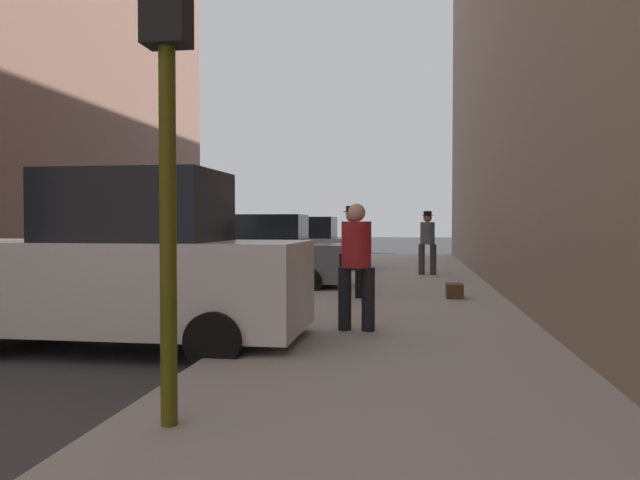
{
  "coord_description": "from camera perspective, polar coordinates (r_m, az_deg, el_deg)",
  "views": [
    {
      "loc": [
        6.22,
        -9.1,
        1.6
      ],
      "look_at": [
        3.86,
        6.77,
        1.16
      ],
      "focal_mm": 35.0,
      "sensor_mm": 36.0,
      "label": 1
    }
  ],
  "objects": [
    {
      "name": "sidewalk",
      "position": [
        9.23,
        7.03,
        -7.95
      ],
      "size": [
        4.0,
        40.0,
        0.15
      ],
      "primitive_type": "cube",
      "color": "gray",
      "rests_on": "ground_plane"
    },
    {
      "name": "pedestrian_with_fedora",
      "position": [
        12.06,
        2.93,
        -0.63
      ],
      "size": [
        0.52,
        0.46,
        1.78
      ],
      "color": "black",
      "rests_on": "sidewalk"
    },
    {
      "name": "parked_gray_coupe",
      "position": [
        14.54,
        -5.79,
        -1.39
      ],
      "size": [
        4.24,
        2.14,
        1.79
      ],
      "color": "slate",
      "rests_on": "ground_plane"
    },
    {
      "name": "traffic_light",
      "position": [
        4.72,
        -13.79,
        15.73
      ],
      "size": [
        0.32,
        0.32,
        3.6
      ],
      "color": "#514C0F",
      "rests_on": "sidewalk"
    },
    {
      "name": "pedestrian_in_red_jacket",
      "position": [
        8.39,
        3.36,
        -1.82
      ],
      "size": [
        0.51,
        0.42,
        1.71
      ],
      "color": "black",
      "rests_on": "sidewalk"
    },
    {
      "name": "duffel_bag",
      "position": [
        12.33,
        12.2,
        -4.56
      ],
      "size": [
        0.32,
        0.44,
        0.28
      ],
      "color": "#472D19",
      "rests_on": "sidewalk"
    },
    {
      "name": "ground_plane",
      "position": [
        11.14,
        -25.8,
        -6.84
      ],
      "size": [
        120.0,
        120.0,
        0.0
      ],
      "primitive_type": "plane",
      "color": "#38383A"
    },
    {
      "name": "parked_silver_sedan",
      "position": [
        20.08,
        -1.8,
        -0.56
      ],
      "size": [
        4.21,
        2.07,
        1.79
      ],
      "color": "#B7BABF",
      "rests_on": "ground_plane"
    },
    {
      "name": "pedestrian_with_beanie",
      "position": [
        17.67,
        9.8,
        0.05
      ],
      "size": [
        0.51,
        0.43,
        1.78
      ],
      "color": "#333338",
      "rests_on": "sidewalk"
    },
    {
      "name": "fire_hydrant",
      "position": [
        14.59,
        1.46,
        -2.76
      ],
      "size": [
        0.42,
        0.22,
        0.7
      ],
      "color": "red",
      "rests_on": "sidewalk"
    },
    {
      "name": "parked_white_van",
      "position": [
        8.25,
        -17.26,
        -2.44
      ],
      "size": [
        4.61,
        2.08,
        2.25
      ],
      "color": "silver",
      "rests_on": "ground_plane"
    }
  ]
}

